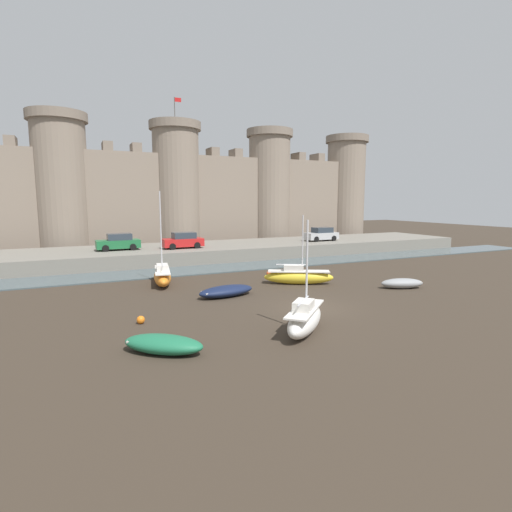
# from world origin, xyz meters

# --- Properties ---
(ground_plane) EXTENTS (160.00, 160.00, 0.00)m
(ground_plane) POSITION_xyz_m (0.00, 0.00, 0.00)
(ground_plane) COLOR #382D23
(water_channel) EXTENTS (80.00, 4.50, 0.10)m
(water_channel) POSITION_xyz_m (0.00, 14.92, 0.05)
(water_channel) COLOR #47565B
(water_channel) RESTS_ON ground
(quay_road) EXTENTS (65.35, 10.00, 1.39)m
(quay_road) POSITION_xyz_m (0.00, 22.17, 0.70)
(quay_road) COLOR slate
(quay_road) RESTS_ON ground
(castle) EXTENTS (59.82, 6.46, 19.01)m
(castle) POSITION_xyz_m (-0.00, 32.01, 7.30)
(castle) COLOR gray
(castle) RESTS_ON ground
(rowboat_midflat_right) EXTENTS (3.57, 3.26, 0.76)m
(rowboat_midflat_right) POSITION_xyz_m (-9.45, -3.39, 0.40)
(rowboat_midflat_right) COLOR #1E6B47
(rowboat_midflat_right) RESTS_ON ground
(sailboat_midflat_centre) EXTENTS (3.96, 3.92, 5.37)m
(sailboat_midflat_centre) POSITION_xyz_m (-2.80, -3.67, 0.69)
(sailboat_midflat_centre) COLOR silver
(sailboat_midflat_centre) RESTS_ON ground
(rowboat_foreground_right) EXTENTS (3.25, 2.08, 0.72)m
(rowboat_foreground_right) POSITION_xyz_m (8.68, 1.68, 0.38)
(rowboat_foreground_right) COLOR gray
(rowboat_foreground_right) RESTS_ON ground
(sailboat_near_channel_right) EXTENTS (2.07, 5.00, 6.94)m
(sailboat_near_channel_right) POSITION_xyz_m (-6.63, 10.19, 0.68)
(sailboat_near_channel_right) COLOR orange
(sailboat_near_channel_right) RESTS_ON ground
(sailboat_foreground_left) EXTENTS (5.14, 3.48, 5.19)m
(sailboat_foreground_left) POSITION_xyz_m (2.68, 6.08, 0.60)
(sailboat_foreground_left) COLOR yellow
(sailboat_foreground_left) RESTS_ON ground
(rowboat_midflat_left) EXTENTS (4.05, 2.06, 0.74)m
(rowboat_midflat_left) POSITION_xyz_m (-3.64, 4.66, 0.38)
(rowboat_midflat_left) COLOR #141E3D
(rowboat_midflat_left) RESTS_ON ground
(mooring_buoy_off_centre) EXTENTS (0.41, 0.41, 0.41)m
(mooring_buoy_off_centre) POSITION_xyz_m (-9.66, 1.06, 0.21)
(mooring_buoy_off_centre) COLOR orange
(mooring_buoy_off_centre) RESTS_ON ground
(mooring_buoy_near_channel) EXTENTS (0.38, 0.38, 0.38)m
(mooring_buoy_near_channel) POSITION_xyz_m (2.19, 10.04, 0.19)
(mooring_buoy_near_channel) COLOR #E04C1E
(mooring_buoy_near_channel) RESTS_ON ground
(car_quay_east) EXTENTS (4.14, 1.96, 1.62)m
(car_quay_east) POSITION_xyz_m (-2.31, 20.61, 2.17)
(car_quay_east) COLOR red
(car_quay_east) RESTS_ON quay_road
(car_quay_centre_west) EXTENTS (4.14, 1.96, 1.62)m
(car_quay_centre_west) POSITION_xyz_m (14.80, 20.94, 2.17)
(car_quay_centre_west) COLOR #B2B5B7
(car_quay_centre_west) RESTS_ON quay_road
(car_quay_west) EXTENTS (4.14, 1.96, 1.62)m
(car_quay_west) POSITION_xyz_m (-8.46, 21.79, 2.17)
(car_quay_west) COLOR #1E6638
(car_quay_west) RESTS_ON quay_road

